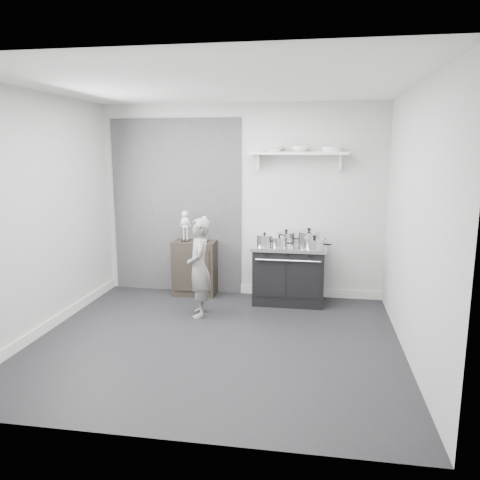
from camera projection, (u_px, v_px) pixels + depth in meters
name	position (u px, v px, depth m)	size (l,w,h in m)	color
ground	(215.00, 341.00, 5.13)	(4.00, 4.00, 0.00)	black
room_shell	(208.00, 190.00, 4.98)	(4.02, 3.62, 2.71)	#B0B0AE
wall_shelf	(299.00, 154.00, 6.25)	(1.30, 0.26, 0.24)	silver
stove	(289.00, 274.00, 6.38)	(0.99, 0.62, 0.80)	black
side_cabinet	(195.00, 268.00, 6.72)	(0.60, 0.35, 0.78)	black
child	(199.00, 268.00, 5.82)	(0.45, 0.30, 1.24)	slate
pot_front_left	(265.00, 240.00, 6.23)	(0.30, 0.21, 0.19)	silver
pot_back_left	(286.00, 238.00, 6.41)	(0.33, 0.25, 0.20)	silver
pot_back_right	(309.00, 238.00, 6.33)	(0.37, 0.29, 0.23)	silver
pot_front_right	(314.00, 243.00, 6.09)	(0.36, 0.27, 0.18)	silver
pot_front_center	(279.00, 242.00, 6.16)	(0.28, 0.19, 0.17)	silver
skeleton_full	(185.00, 224.00, 6.62)	(0.14, 0.09, 0.50)	beige
skeleton_torso	(204.00, 227.00, 6.58)	(0.12, 0.08, 0.42)	beige
bowl_large	(274.00, 149.00, 6.28)	(0.28, 0.28, 0.07)	white
bowl_small	(300.00, 149.00, 6.23)	(0.23, 0.23, 0.07)	white
plate_stack	(332.00, 149.00, 6.16)	(0.27, 0.27, 0.06)	silver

